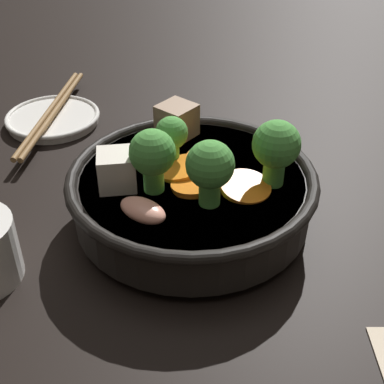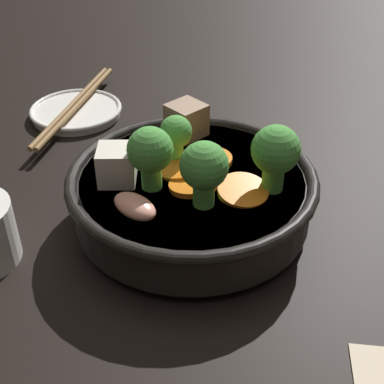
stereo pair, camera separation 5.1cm
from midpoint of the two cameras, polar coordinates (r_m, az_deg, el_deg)
The scene contains 4 objects.
ground_plane at distance 0.53m, azimuth -2.75°, elevation -3.23°, with size 3.00×3.00×0.00m, color black.
stirfry_bowl at distance 0.51m, azimuth -2.84°, elevation 0.32°, with size 0.24×0.24×0.12m.
side_saucer at distance 0.73m, azimuth -16.59°, elevation 7.49°, with size 0.12×0.12×0.01m.
chopsticks_pair at distance 0.73m, azimuth -16.71°, elevation 8.15°, with size 0.23×0.09×0.01m.
Camera 1 is at (-0.41, 0.08, 0.33)m, focal length 50.00 mm.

